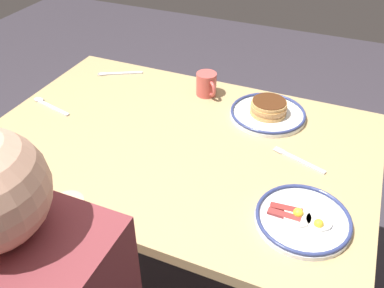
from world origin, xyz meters
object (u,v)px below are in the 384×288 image
object	(u,v)px
plate_center_pancakes	(303,219)
fork_near	(120,73)
plate_near_main	(268,112)
coffee_mug	(207,84)
tea_spoon	(47,104)
fork_far	(299,160)

from	to	relation	value
plate_center_pancakes	fork_near	world-z (taller)	plate_center_pancakes
plate_near_main	coffee_mug	distance (m)	0.26
fork_near	tea_spoon	world-z (taller)	tea_spoon
plate_near_main	fork_far	distance (m)	0.25
plate_near_main	plate_center_pancakes	size ratio (longest dim) A/B	1.08
plate_center_pancakes	tea_spoon	world-z (taller)	plate_center_pancakes
plate_near_main	tea_spoon	size ratio (longest dim) A/B	1.43
plate_center_pancakes	coffee_mug	bearing A→B (deg)	-47.63
coffee_mug	tea_spoon	size ratio (longest dim) A/B	0.51
plate_center_pancakes	coffee_mug	size ratio (longest dim) A/B	2.61
plate_near_main	tea_spoon	xyz separation A→B (m)	(0.77, 0.24, -0.02)
plate_near_main	plate_center_pancakes	distance (m)	0.50
plate_near_main	plate_center_pancakes	bearing A→B (deg)	114.96
plate_center_pancakes	fork_far	xyz separation A→B (m)	(0.06, -0.25, -0.01)
coffee_mug	tea_spoon	xyz separation A→B (m)	(0.52, 0.30, -0.04)
fork_near	coffee_mug	bearing A→B (deg)	177.70
plate_near_main	fork_near	distance (m)	0.65
coffee_mug	fork_far	bearing A→B (deg)	147.02
coffee_mug	plate_center_pancakes	bearing A→B (deg)	132.37
plate_near_main	tea_spoon	distance (m)	0.81
fork_far	tea_spoon	bearing A→B (deg)	2.23
coffee_mug	fork_near	world-z (taller)	coffee_mug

